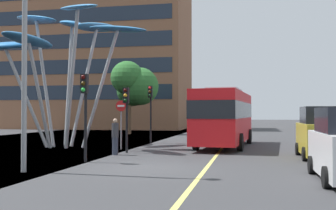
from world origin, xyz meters
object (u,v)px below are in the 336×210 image
(traffic_light_island_mid, at_px, (150,102))
(pedestrian, at_px, (115,137))
(red_bus, at_px, (225,115))
(street_lamp, at_px, (33,14))
(no_entry_sign, at_px, (121,117))
(leaf_sculpture, at_px, (58,38))
(car_parked_mid, at_px, (323,134))
(traffic_light_kerb_near, at_px, (85,98))
(traffic_light_kerb_far, at_px, (126,105))

(traffic_light_island_mid, distance_m, pedestrian, 8.22)
(pedestrian, bearing_deg, red_bus, 50.57)
(street_lamp, distance_m, pedestrian, 7.76)
(red_bus, xyz_separation_m, pedestrian, (-4.95, -6.01, -1.02))
(red_bus, xyz_separation_m, no_entry_sign, (-5.57, -3.10, -0.10))
(leaf_sculpture, bearing_deg, pedestrian, -39.17)
(car_parked_mid, distance_m, street_lamp, 13.19)
(traffic_light_kerb_near, height_order, traffic_light_island_mid, traffic_light_island_mid)
(leaf_sculpture, xyz_separation_m, car_parked_mid, (14.64, -3.70, -5.52))
(traffic_light_kerb_far, bearing_deg, car_parked_mid, -4.14)
(traffic_light_kerb_far, xyz_separation_m, car_parked_mid, (9.42, -0.68, -1.34))
(traffic_light_kerb_far, bearing_deg, traffic_light_island_mid, 93.37)
(car_parked_mid, bearing_deg, pedestrian, -177.87)
(red_bus, distance_m, street_lamp, 14.01)
(car_parked_mid, distance_m, pedestrian, 9.67)
(red_bus, relative_size, traffic_light_kerb_far, 3.01)
(red_bus, distance_m, traffic_light_island_mid, 5.55)
(traffic_light_kerb_far, relative_size, car_parked_mid, 0.79)
(traffic_light_island_mid, height_order, car_parked_mid, traffic_light_island_mid)
(street_lamp, distance_m, no_entry_sign, 9.83)
(red_bus, bearing_deg, street_lamp, -115.61)
(traffic_light_kerb_near, xyz_separation_m, car_parked_mid, (9.92, 3.54, -1.56))
(leaf_sculpture, distance_m, car_parked_mid, 16.08)
(car_parked_mid, relative_size, street_lamp, 0.48)
(red_bus, bearing_deg, traffic_light_kerb_near, -119.53)
(leaf_sculpture, height_order, traffic_light_island_mid, leaf_sculpture)
(traffic_light_kerb_far, bearing_deg, street_lamp, -99.06)
(traffic_light_island_mid, height_order, street_lamp, street_lamp)
(street_lamp, bearing_deg, traffic_light_kerb_near, 77.88)
(red_bus, relative_size, car_parked_mid, 2.39)
(traffic_light_kerb_far, relative_size, traffic_light_island_mid, 0.86)
(red_bus, relative_size, no_entry_sign, 3.67)
(car_parked_mid, xyz_separation_m, pedestrian, (-9.66, -0.36, -0.20))
(car_parked_mid, xyz_separation_m, no_entry_sign, (-10.29, 2.56, 0.73))
(street_lamp, bearing_deg, car_parked_mid, 31.85)
(leaf_sculpture, height_order, pedestrian, leaf_sculpture)
(no_entry_sign, bearing_deg, pedestrian, -77.88)
(traffic_light_kerb_near, xyz_separation_m, no_entry_sign, (-0.36, 6.10, -0.83))
(traffic_light_kerb_near, height_order, no_entry_sign, traffic_light_kerb_near)
(car_parked_mid, height_order, pedestrian, car_parked_mid)
(red_bus, xyz_separation_m, street_lamp, (-5.86, -12.22, 3.55))
(red_bus, bearing_deg, pedestrian, -129.43)
(leaf_sculpture, height_order, street_lamp, street_lamp)
(red_bus, height_order, street_lamp, street_lamp)
(traffic_light_kerb_far, bearing_deg, red_bus, 46.60)
(traffic_light_kerb_far, distance_m, street_lamp, 7.94)
(leaf_sculpture, bearing_deg, red_bus, 11.17)
(traffic_light_kerb_near, distance_m, car_parked_mid, 10.65)
(leaf_sculpture, distance_m, traffic_light_kerb_near, 9.50)
(car_parked_mid, bearing_deg, traffic_light_kerb_near, -160.37)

